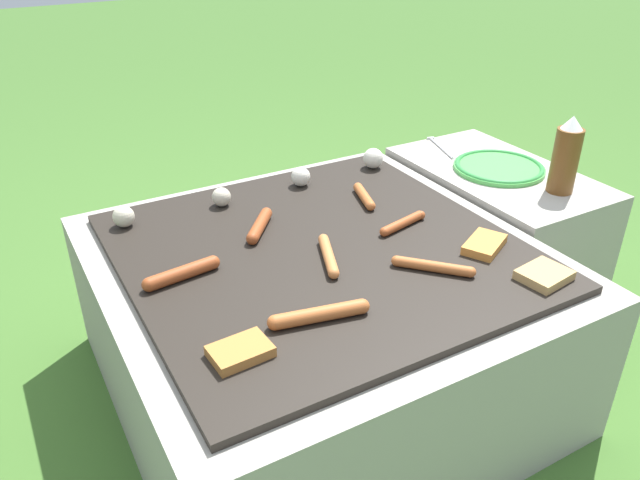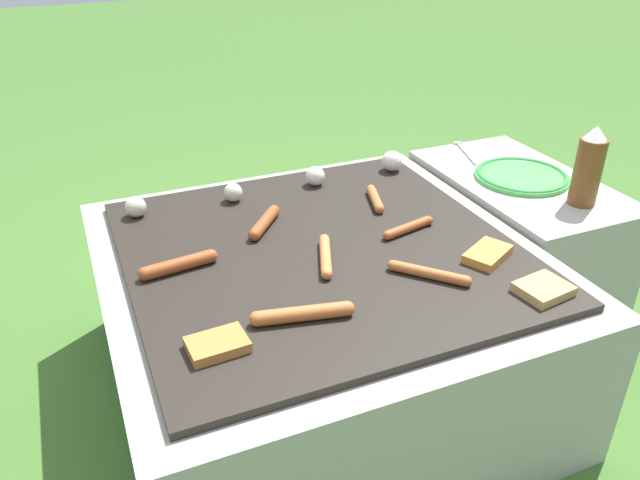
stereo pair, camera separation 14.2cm
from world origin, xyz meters
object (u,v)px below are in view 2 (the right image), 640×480
(sausage_front_center, at_px, (375,199))
(fork_utensil, at_px, (465,152))
(plate_colorful, at_px, (522,176))
(condiment_bottle, at_px, (588,168))

(sausage_front_center, xyz_separation_m, fork_utensil, (0.43, 0.21, -0.01))
(plate_colorful, height_order, condiment_bottle, condiment_bottle)
(plate_colorful, height_order, fork_utensil, plate_colorful)
(sausage_front_center, distance_m, fork_utensil, 0.48)
(sausage_front_center, height_order, condiment_bottle, condiment_bottle)
(sausage_front_center, relative_size, fork_utensil, 0.77)
(fork_utensil, bearing_deg, condiment_bottle, -80.71)
(condiment_bottle, xyz_separation_m, fork_utensil, (-0.07, 0.43, -0.10))
(condiment_bottle, bearing_deg, fork_utensil, 99.29)
(sausage_front_center, height_order, plate_colorful, sausage_front_center)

